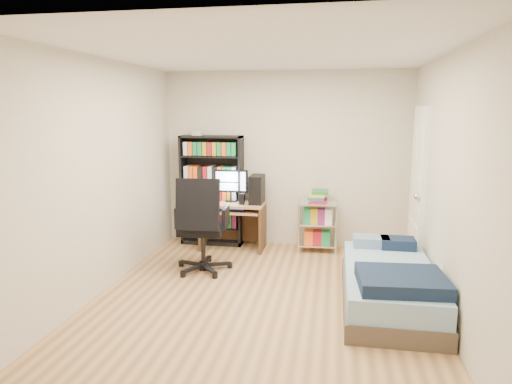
% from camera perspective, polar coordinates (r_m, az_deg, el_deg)
% --- Properties ---
extents(room, '(3.58, 4.08, 2.58)m').
position_cam_1_polar(room, '(4.61, 0.96, 1.42)').
color(room, tan).
rests_on(room, ground).
extents(media_shelf, '(0.90, 0.30, 1.66)m').
position_cam_1_polar(media_shelf, '(6.67, -5.52, 0.39)').
color(media_shelf, black).
rests_on(media_shelf, room).
extents(computer_desk, '(0.89, 0.52, 1.12)m').
position_cam_1_polar(computer_desk, '(6.46, -2.06, -1.83)').
color(computer_desk, tan).
rests_on(computer_desk, room).
extents(office_chair, '(0.75, 0.75, 1.18)m').
position_cam_1_polar(office_chair, '(5.61, -6.75, -6.19)').
color(office_chair, black).
rests_on(office_chair, room).
extents(wire_cart, '(0.55, 0.40, 0.85)m').
position_cam_1_polar(wire_cart, '(6.40, 7.73, -2.46)').
color(wire_cart, silver).
rests_on(wire_cart, room).
extents(bed, '(0.90, 1.80, 0.51)m').
position_cam_1_polar(bed, '(4.86, 16.35, -11.04)').
color(bed, '#4F453B').
rests_on(bed, room).
extents(door, '(0.12, 0.80, 2.00)m').
position_cam_1_polar(door, '(6.01, 19.54, 0.50)').
color(door, white).
rests_on(door, room).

